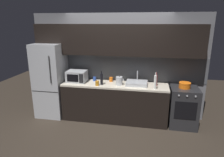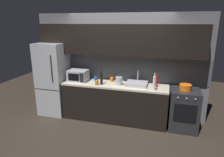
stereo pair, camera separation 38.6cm
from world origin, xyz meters
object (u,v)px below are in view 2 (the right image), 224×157
Objects in this scene: mug_orange at (112,79)px; microwave at (78,76)px; oven_range at (184,110)px; refrigerator at (54,79)px; wine_bottle_white at (154,83)px; mug_amber at (97,83)px; cooking_pot at (186,87)px; kettle at (119,81)px; wine_bottle_dark at (101,79)px; wine_bottle_red at (156,81)px; mug_blue at (96,79)px.

microwave is at bearing -168.10° from mug_orange.
mug_orange is at bearing 173.63° from oven_range.
refrigerator reaches higher than wine_bottle_white.
mug_amber is 0.43× the size of cooking_pot.
mug_amber is (-0.48, -0.14, -0.04)m from kettle.
kettle is 0.40m from wine_bottle_dark.
mug_amber is (-0.08, -0.08, -0.08)m from wine_bottle_dark.
microwave is 1.48× the size of wine_bottle_red.
wine_bottle_white is 1.11m from mug_orange.
refrigerator is at bearing -178.84° from wine_bottle_red.
wine_bottle_white is 3.76× the size of mug_blue.
microwave is 1.85m from wine_bottle_white.
mug_blue is (-1.44, 0.36, -0.11)m from wine_bottle_white.
wine_bottle_dark is (-1.22, -0.15, 0.01)m from wine_bottle_red.
kettle is at bearing -1.46° from refrigerator.
wine_bottle_red is 3.14× the size of mug_blue.
wine_bottle_white is at bearing -4.50° from refrigerator.
mug_blue is 2.09m from cooking_pot.
refrigerator is at bearing -172.79° from mug_orange.
microwave is 4.64× the size of mug_blue.
microwave reaches higher than cooking_pot.
wine_bottle_dark is 0.37m from mug_blue.
refrigerator is 17.40× the size of mug_orange.
oven_range is 1.96× the size of microwave.
mug_amber is (1.24, -0.18, 0.05)m from refrigerator.
mug_orange is 0.42× the size of cooking_pot.
wine_bottle_red is 1.25× the size of cooking_pot.
mug_orange is at bearing 173.63° from cooking_pot.
kettle is 0.69× the size of wine_bottle_red.
wine_bottle_dark is 3.28× the size of mug_blue.
mug_amber is 0.45m from mug_orange.
wine_bottle_red is 0.62m from cooking_pot.
microwave is (0.68, 0.02, 0.13)m from refrigerator.
mug_blue is at bearing 19.90° from microwave.
refrigerator is 3.92× the size of microwave.
kettle is at bearing -173.40° from wine_bottle_red.
wine_bottle_dark is at bearing -176.85° from cooking_pot.
microwave is at bearing 160.05° from mug_amber.
wine_bottle_white is 3.59× the size of mug_orange.
mug_blue is 0.41m from mug_orange.
mug_amber is at bearing -163.93° from kettle.
refrigerator reaches higher than wine_bottle_dark.
refrigerator is 16.94× the size of mug_amber.
microwave is 1.23× the size of wine_bottle_white.
refrigerator is 1.72m from kettle.
mug_blue is at bearing -176.44° from mug_orange.
oven_range is 2.77× the size of wine_bottle_dark.
kettle is 0.86× the size of cooking_pot.
wine_bottle_dark is 1.31× the size of cooking_pot.
wine_bottle_dark is at bearing 44.05° from mug_amber.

